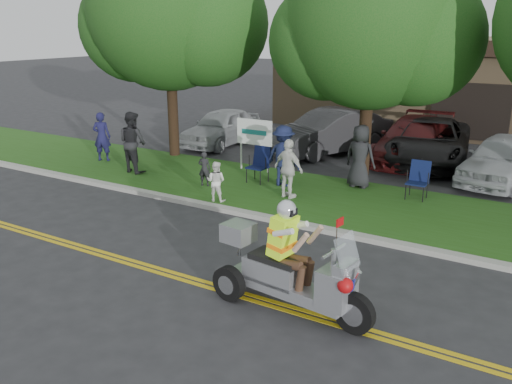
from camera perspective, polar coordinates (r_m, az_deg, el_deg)
The scene contains 24 objects.
ground at distance 10.70m, azimuth -5.35°, elevation -8.17°, with size 120.00×120.00×0.00m, color #28282B.
centerline_near at distance 10.29m, azimuth -7.29°, elevation -9.30°, with size 60.00×0.10×0.01m, color gold.
centerline_far at distance 10.40m, azimuth -6.74°, elevation -8.97°, with size 60.00×0.10×0.01m, color gold.
curb at distance 13.05m, azimuth 2.60°, elevation -3.04°, with size 60.00×0.25×0.12m, color #A8A89E.
grass_verge at distance 14.88m, azimuth 6.58°, elevation -0.59°, with size 60.00×4.00×0.10m, color #265215.
commercial_building at distance 27.09m, azimuth 23.33°, elevation 10.41°, with size 18.00×8.20×4.00m.
tree_left at distance 19.19m, azimuth -8.99°, elevation 17.83°, with size 6.62×5.40×7.78m.
tree_mid at distance 15.86m, azimuth 12.26°, elevation 16.33°, with size 5.88×4.80×7.05m.
business_sign at distance 17.10m, azimuth -0.17°, elevation 6.02°, with size 1.25×0.06×1.75m.
trike_scooter at distance 9.07m, azimuth 3.32°, elevation -8.35°, with size 2.91×1.05×1.90m.
lawn_chair_a at distance 15.10m, azimuth 16.75°, elevation 1.49°, with size 0.53×0.56×1.01m.
lawn_chair_b at distance 16.00m, azimuth 0.40°, elevation 3.17°, with size 0.57×0.59×1.05m.
spectator_adult_left at distance 19.20m, azimuth -15.92°, elevation 5.64°, with size 0.61×0.40×1.67m, color #191844.
spectator_adult_mid at distance 17.41m, azimuth -12.85°, elevation 5.14°, with size 0.93×0.72×1.91m, color black.
spectator_adult_right at distance 14.42m, azimuth 3.45°, elevation 2.45°, with size 0.94×0.39×1.60m, color silver.
spectator_chair_a at distance 15.51m, azimuth 2.90°, elevation 3.81°, with size 1.14×0.65×1.76m, color #181F43.
spectator_chair_b at distance 15.65m, azimuth 10.89°, elevation 3.72°, with size 0.88×0.57×1.80m, color black.
child_left at distance 15.65m, azimuth -5.44°, elevation 2.46°, with size 0.37×0.24×1.01m, color black.
child_right at distance 14.25m, azimuth -4.23°, elevation 1.13°, with size 0.52×0.40×1.07m, color white.
parked_car_far_left at distance 21.57m, azimuth -3.64°, elevation 6.86°, with size 1.68×4.17×1.42m, color #A1A5A8.
parked_car_left at distance 20.15m, azimuth 7.80°, elevation 6.27°, with size 1.70×4.89×1.61m, color #2B2B2D.
parked_car_mid at distance 19.49m, azimuth 17.81°, elevation 5.07°, with size 2.49×5.41×1.50m, color black.
parked_car_right at distance 19.68m, azimuth 16.33°, elevation 5.29°, with size 2.08×5.12×1.49m, color #461011.
parked_car_far_right at distance 17.82m, azimuth 24.57°, elevation 3.18°, with size 1.72×4.27×1.46m, color #B1B4B9.
Camera 1 is at (5.83, -7.72, 4.57)m, focal length 38.00 mm.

